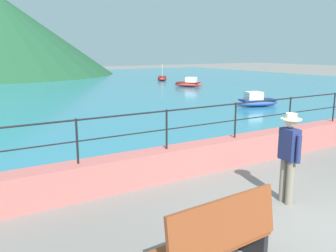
# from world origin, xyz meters

# --- Properties ---
(ground_plane) EXTENTS (120.00, 120.00, 0.00)m
(ground_plane) POSITION_xyz_m (0.00, 0.00, 0.00)
(ground_plane) COLOR slate
(promenade_wall) EXTENTS (20.00, 0.56, 0.70)m
(promenade_wall) POSITION_xyz_m (0.00, 3.20, 0.35)
(promenade_wall) COLOR #BC605B
(promenade_wall) RESTS_ON ground
(railing) EXTENTS (18.44, 0.04, 0.90)m
(railing) POSITION_xyz_m (0.00, 3.20, 1.33)
(railing) COLOR black
(railing) RESTS_ON promenade_wall
(lake_water) EXTENTS (64.00, 44.32, 0.06)m
(lake_water) POSITION_xyz_m (0.00, 25.84, 0.03)
(lake_water) COLOR teal
(lake_water) RESTS_ON ground
(bench_main) EXTENTS (1.73, 0.65, 1.13)m
(bench_main) POSITION_xyz_m (-2.44, -0.30, 0.56)
(bench_main) COLOR brown
(bench_main) RESTS_ON ground
(person_walking) EXTENTS (0.38, 0.57, 1.75)m
(person_walking) POSITION_xyz_m (0.23, 0.84, 0.98)
(person_walking) COLOR slate
(person_walking) RESTS_ON ground
(boat_2) EXTENTS (1.98, 2.43, 1.57)m
(boat_2) POSITION_xyz_m (12.88, 26.54, 0.26)
(boat_2) COLOR red
(boat_2) RESTS_ON lake_water
(boat_3) EXTENTS (2.46, 1.48, 0.76)m
(boat_3) POSITION_xyz_m (8.43, 9.68, 0.33)
(boat_3) COLOR #2D4C9E
(boat_3) RESTS_ON lake_water
(boat_4) EXTENTS (2.04, 2.41, 0.76)m
(boat_4) POSITION_xyz_m (11.36, 19.91, 0.33)
(boat_4) COLOR red
(boat_4) RESTS_ON lake_water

